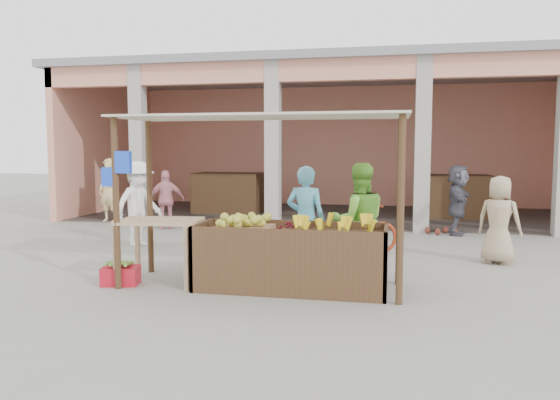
% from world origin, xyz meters
% --- Properties ---
extents(ground, '(60.00, 60.00, 0.00)m').
position_xyz_m(ground, '(0.00, 0.00, 0.00)').
color(ground, gray).
rests_on(ground, ground).
extents(market_building, '(14.40, 6.40, 4.20)m').
position_xyz_m(market_building, '(0.05, 8.93, 2.70)').
color(market_building, '#E59078').
rests_on(market_building, ground).
extents(fruit_stall, '(2.60, 0.95, 0.80)m').
position_xyz_m(fruit_stall, '(0.50, 0.00, 0.40)').
color(fruit_stall, '#513520').
rests_on(fruit_stall, ground).
extents(stall_awning, '(4.09, 1.35, 2.39)m').
position_xyz_m(stall_awning, '(-0.01, 0.06, 1.98)').
color(stall_awning, '#513520').
rests_on(stall_awning, ground).
extents(banana_heap, '(0.97, 0.53, 0.18)m').
position_xyz_m(banana_heap, '(1.05, -0.02, 0.89)').
color(banana_heap, yellow).
rests_on(banana_heap, fruit_stall).
extents(melon_tray, '(0.76, 0.66, 0.20)m').
position_xyz_m(melon_tray, '(-0.16, -0.01, 0.89)').
color(melon_tray, '#9A704F').
rests_on(melon_tray, fruit_stall).
extents(berry_heap, '(0.39, 0.32, 0.12)m').
position_xyz_m(berry_heap, '(0.46, 0.02, 0.86)').
color(berry_heap, maroon).
rests_on(berry_heap, fruit_stall).
extents(side_table, '(1.23, 0.91, 0.92)m').
position_xyz_m(side_table, '(-1.39, -0.05, 0.78)').
color(side_table, tan).
rests_on(side_table, ground).
extents(papaya_pile, '(0.74, 0.42, 0.21)m').
position_xyz_m(papaya_pile, '(-1.39, -0.05, 1.03)').
color(papaya_pile, '#3B7E29').
rests_on(papaya_pile, side_table).
extents(red_crate, '(0.56, 0.46, 0.26)m').
position_xyz_m(red_crate, '(-1.93, -0.23, 0.13)').
color(red_crate, '#B21321').
rests_on(red_crate, ground).
extents(plantain_bundle, '(0.42, 0.29, 0.08)m').
position_xyz_m(plantain_bundle, '(-1.93, -0.23, 0.30)').
color(plantain_bundle, olive).
rests_on(plantain_bundle, red_crate).
extents(produce_sacks, '(1.04, 0.78, 0.63)m').
position_xyz_m(produce_sacks, '(2.94, 5.39, 0.32)').
color(produce_sacks, maroon).
rests_on(produce_sacks, ground).
extents(vendor_blue, '(0.73, 0.57, 1.79)m').
position_xyz_m(vendor_blue, '(0.54, 0.98, 0.89)').
color(vendor_blue, '#58B1CD').
rests_on(vendor_blue, ground).
extents(vendor_green, '(0.98, 0.73, 1.82)m').
position_xyz_m(vendor_green, '(1.37, 0.78, 0.91)').
color(vendor_green, '#6EBD37').
rests_on(vendor_green, ground).
extents(motorcycle, '(1.33, 1.94, 0.96)m').
position_xyz_m(motorcycle, '(1.13, 2.66, 0.48)').
color(motorcycle, maroon).
rests_on(motorcycle, ground).
extents(shopper_a, '(1.01, 1.30, 1.82)m').
position_xyz_m(shopper_a, '(-3.08, 2.71, 0.91)').
color(shopper_a, white).
rests_on(shopper_a, ground).
extents(shopper_b, '(1.00, 0.79, 1.51)m').
position_xyz_m(shopper_b, '(-3.46, 4.94, 0.76)').
color(shopper_b, '#D4838D').
rests_on(shopper_b, ground).
extents(shopper_c, '(0.94, 0.81, 1.64)m').
position_xyz_m(shopper_c, '(3.61, 2.37, 0.82)').
color(shopper_c, tan).
rests_on(shopper_c, ground).
extents(shopper_d, '(0.88, 1.62, 1.66)m').
position_xyz_m(shopper_d, '(3.28, 5.43, 0.83)').
color(shopper_d, '#494854').
rests_on(shopper_d, ground).
extents(shopper_e, '(0.73, 0.60, 1.75)m').
position_xyz_m(shopper_e, '(-5.43, 5.80, 0.87)').
color(shopper_e, '#F9D58B').
rests_on(shopper_e, ground).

